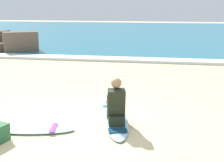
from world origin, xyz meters
TOP-DOWN VIEW (x-y plane):
  - ground_plane at (0.00, 0.00)m, footprint 80.00×80.00m
  - sea at (0.00, 21.43)m, footprint 80.00×28.00m
  - breaking_foam at (0.00, 7.73)m, footprint 80.00×0.90m
  - surfboard_main at (0.54, 0.44)m, footprint 1.11×2.59m
  - surfer_seated at (0.63, 0.05)m, footprint 0.49×0.76m
  - surfboard_spare_near at (-1.04, -0.50)m, footprint 1.92×0.78m
  - rock_outcrop_distant at (-6.56, 9.29)m, footprint 3.13×2.50m

SIDE VIEW (x-z plane):
  - ground_plane at x=0.00m, z-range 0.00..0.00m
  - surfboard_main at x=0.54m, z-range 0.00..0.07m
  - surfboard_spare_near at x=-1.04m, z-range 0.00..0.07m
  - sea at x=0.00m, z-range 0.00..0.10m
  - breaking_foam at x=0.00m, z-range 0.00..0.11m
  - surfer_seated at x=0.63m, z-range -0.04..0.91m
  - rock_outcrop_distant at x=-6.56m, z-range -0.07..1.00m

